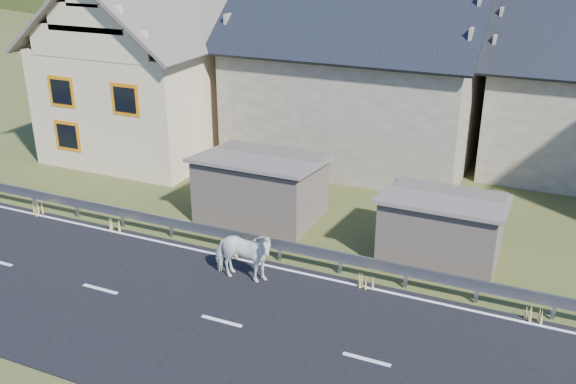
% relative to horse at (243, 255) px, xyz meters
% --- Properties ---
extents(ground, '(160.00, 160.00, 0.00)m').
position_rel_horse_xyz_m(ground, '(0.47, -2.14, -0.87)').
color(ground, '#38421C').
rests_on(ground, ground).
extents(road, '(60.00, 7.00, 0.04)m').
position_rel_horse_xyz_m(road, '(0.47, -2.14, -0.85)').
color(road, black).
rests_on(road, ground).
extents(lane_markings, '(60.00, 6.60, 0.01)m').
position_rel_horse_xyz_m(lane_markings, '(0.47, -2.14, -0.82)').
color(lane_markings, silver).
rests_on(lane_markings, road).
extents(guardrail, '(28.10, 0.09, 0.75)m').
position_rel_horse_xyz_m(guardrail, '(0.47, 1.54, -0.30)').
color(guardrail, '#93969B').
rests_on(guardrail, ground).
extents(shed_left, '(4.30, 3.30, 2.40)m').
position_rel_horse_xyz_m(shed_left, '(-1.53, 4.36, 0.23)').
color(shed_left, '#6C5D50').
rests_on(shed_left, ground).
extents(shed_right, '(3.80, 2.90, 2.20)m').
position_rel_horse_xyz_m(shed_right, '(4.97, 3.86, 0.13)').
color(shed_right, '#6C5D50').
rests_on(shed_right, ground).
extents(house_cream, '(7.80, 9.80, 8.30)m').
position_rel_horse_xyz_m(house_cream, '(-9.54, 9.86, 3.49)').
color(house_cream, beige).
rests_on(house_cream, ground).
extents(house_stone_a, '(10.80, 9.80, 8.90)m').
position_rel_horse_xyz_m(house_stone_a, '(-0.53, 12.86, 3.77)').
color(house_stone_a, tan).
rests_on(house_stone_a, ground).
extents(mountain, '(440.00, 280.00, 260.00)m').
position_rel_horse_xyz_m(mountain, '(5.47, 177.86, -20.87)').
color(mountain, '#23350E').
rests_on(mountain, ground).
extents(horse, '(1.02, 2.01, 1.65)m').
position_rel_horse_xyz_m(horse, '(0.00, 0.00, 0.00)').
color(horse, white).
rests_on(horse, road).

